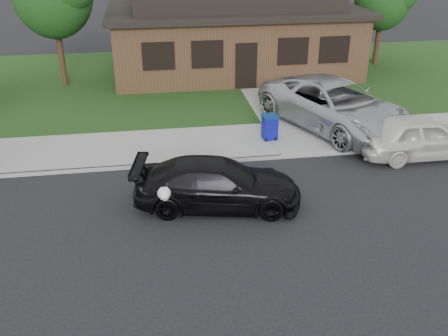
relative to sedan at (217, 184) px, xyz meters
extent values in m
plane|color=black|center=(-1.17, -0.77, -0.68)|extent=(120.00, 120.00, 0.00)
cube|color=gray|center=(-1.17, 4.23, -0.62)|extent=(60.00, 3.00, 0.12)
cube|color=gray|center=(-1.17, 2.73, -0.62)|extent=(60.00, 0.12, 0.12)
cube|color=#193814|center=(-1.17, 12.23, -0.61)|extent=(60.00, 13.00, 0.13)
cube|color=gray|center=(4.83, 9.23, -0.61)|extent=(4.50, 13.00, 0.14)
imported|color=black|center=(0.01, 0.00, 0.00)|extent=(4.90, 2.66, 1.35)
ellipsoid|color=white|center=(-1.49, -0.84, 0.30)|extent=(0.34, 0.40, 0.30)
sphere|color=white|center=(-1.49, -1.07, 0.40)|extent=(0.26, 0.26, 0.26)
cube|color=white|center=(-1.49, -1.20, 0.35)|extent=(0.09, 0.12, 0.08)
sphere|color=black|center=(-1.49, -1.26, 0.35)|extent=(0.04, 0.04, 0.04)
cone|color=white|center=(-1.56, -1.02, 0.53)|extent=(0.11, 0.11, 0.14)
cone|color=white|center=(-1.43, -1.02, 0.53)|extent=(0.11, 0.11, 0.14)
imported|color=#B2B5BA|center=(5.17, 4.87, 0.35)|extent=(5.26, 7.03, 1.78)
imported|color=silver|center=(7.28, 2.19, 0.06)|extent=(4.34, 1.75, 1.48)
cube|color=#0C108B|center=(2.52, 4.21, -0.15)|extent=(0.53, 0.53, 0.81)
cube|color=navy|center=(2.52, 4.21, 0.30)|extent=(0.57, 0.57, 0.09)
cylinder|color=black|center=(2.34, 3.96, -0.49)|extent=(0.05, 0.13, 0.13)
cylinder|color=black|center=(2.70, 3.96, -0.49)|extent=(0.05, 0.13, 0.13)
cube|color=#422B1C|center=(2.83, 14.23, 0.95)|extent=(12.00, 8.00, 3.00)
cube|color=black|center=(2.83, 14.23, 2.58)|extent=(12.60, 8.60, 0.25)
cube|color=black|center=(2.83, 10.20, 0.55)|extent=(1.00, 0.06, 2.10)
cube|color=black|center=(-1.17, 10.20, 1.15)|extent=(1.30, 0.05, 1.10)
cube|color=black|center=(1.03, 10.20, 1.15)|extent=(1.30, 0.05, 1.10)
cube|color=black|center=(5.03, 10.20, 1.15)|extent=(1.30, 0.05, 1.10)
cube|color=black|center=(7.03, 10.20, 1.15)|extent=(1.30, 0.05, 1.10)
cylinder|color=#332114|center=(-5.67, 12.23, 0.69)|extent=(0.28, 0.28, 2.48)
cylinder|color=#332114|center=(10.83, 13.73, 0.47)|extent=(0.28, 0.28, 2.03)
camera|label=1|loc=(-1.70, -12.10, 6.55)|focal=40.00mm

